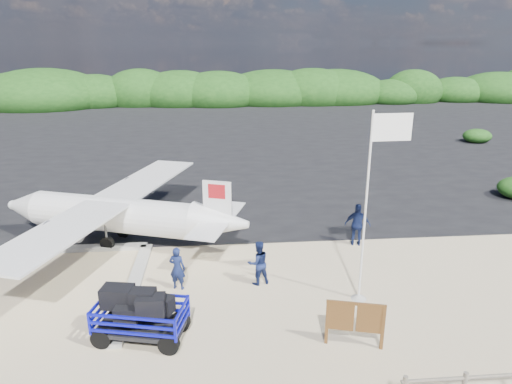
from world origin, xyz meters
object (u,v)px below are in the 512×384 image
crew_c (358,225)px  flagpole (358,298)px  baggage_cart (143,339)px  crew_a (177,268)px  aircraft_large (409,155)px  crew_b (258,263)px  signboard (353,346)px

crew_c → flagpole: bearing=88.8°
baggage_cart → crew_a: (0.86, 2.92, 0.82)m
crew_c → aircraft_large: (9.19, 16.22, -0.95)m
crew_a → aircraft_large: size_ratio=0.12×
baggage_cart → crew_c: crew_c is taller
crew_b → aircraft_large: 23.74m
flagpole → crew_c: size_ratio=3.44×
baggage_cart → flagpole: (7.21, 1.68, 0.00)m
flagpole → signboard: size_ratio=3.63×
flagpole → crew_b: (-3.41, 1.36, 0.85)m
flagpole → signboard: flagpole is taller
flagpole → aircraft_large: (10.43, 20.62, 0.00)m
flagpole → crew_c: (1.24, 4.40, 0.95)m
crew_b → crew_c: size_ratio=0.89×
crew_a → crew_b: size_ratio=0.97×
crew_a → crew_b: 2.94m
crew_b → aircraft_large: aircraft_large is taller
baggage_cart → signboard: (6.26, -0.88, 0.00)m
flagpole → aircraft_large: 23.11m
flagpole → crew_a: (-6.35, 1.24, 0.82)m
signboard → crew_c: crew_c is taller
crew_a → signboard: bearing=161.9°
baggage_cart → crew_b: crew_b is taller
crew_b → crew_a: bearing=-14.5°
aircraft_large → crew_c: bearing=79.3°
crew_b → aircraft_large: (13.84, 19.26, -0.85)m
flagpole → crew_a: size_ratio=4.02×
crew_a → crew_b: crew_b is taller
baggage_cart → flagpole: bearing=26.0°
baggage_cart → aircraft_large: (17.64, 22.30, 0.00)m
baggage_cart → crew_a: 3.15m
flagpole → baggage_cart: bearing=-166.9°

